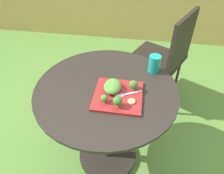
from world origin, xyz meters
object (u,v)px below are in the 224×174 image
drinking_glass (154,64)px  fork (126,94)px  patio_chair (166,54)px  salad_plate (118,96)px

drinking_glass → fork: 0.30m
patio_chair → salad_plate: patio_chair is taller
salad_plate → drinking_glass: 0.33m
salad_plate → patio_chair: bearing=68.0°
fork → patio_chair: bearing=70.5°
fork → salad_plate: bearing=-171.6°
patio_chair → drinking_glass: patio_chair is taller
salad_plate → drinking_glass: drinking_glass is taller
salad_plate → fork: (0.04, 0.01, 0.01)m
salad_plate → drinking_glass: bearing=54.6°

